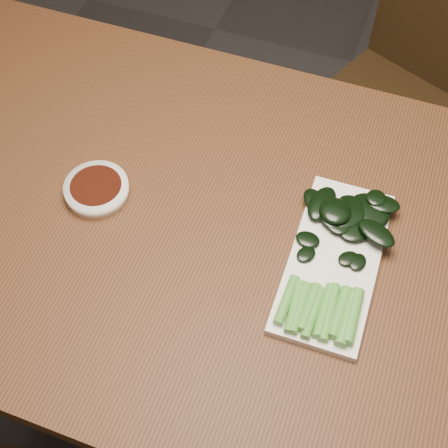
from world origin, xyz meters
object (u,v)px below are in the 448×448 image
table (240,252)px  sauce_bowl (97,189)px  serving_plate (334,261)px  gai_lan (340,248)px  chair_far (412,91)px

table → sauce_bowl: (-0.26, -0.02, 0.09)m
serving_plate → gai_lan: (0.00, 0.02, 0.02)m
table → chair_far: (0.22, 0.71, -0.19)m
chair_far → gai_lan: (-0.06, -0.71, 0.29)m
serving_plate → table: bearing=176.2°
sauce_bowl → serving_plate: size_ratio=0.36×
chair_far → sauce_bowl: chair_far is taller
table → chair_far: bearing=72.9°
sauce_bowl → gai_lan: (0.42, 0.02, 0.01)m
table → serving_plate: bearing=-3.8°
table → serving_plate: size_ratio=4.53×
table → sauce_bowl: sauce_bowl is taller
serving_plate → gai_lan: gai_lan is taller
table → gai_lan: (0.16, 0.00, 0.10)m
chair_far → serving_plate: 0.78m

